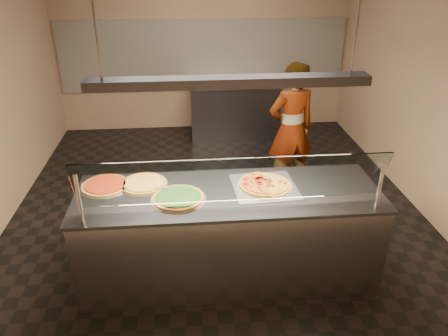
{
  "coord_description": "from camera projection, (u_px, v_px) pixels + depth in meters",
  "views": [
    {
      "loc": [
        -0.34,
        -4.6,
        2.88
      ],
      "look_at": [
        0.0,
        -0.85,
        1.02
      ],
      "focal_mm": 35.0,
      "sensor_mm": 36.0,
      "label": 1
    }
  ],
  "objects": [
    {
      "name": "perforated_tray",
      "position": [
        265.0,
        186.0,
        4.05
      ],
      "size": [
        0.61,
        0.61,
        0.01
      ],
      "color": "silver",
      "rests_on": "serving_counter"
    },
    {
      "name": "pizza_spatula",
      "position": [
        162.0,
        187.0,
        3.99
      ],
      "size": [
        0.18,
        0.23,
        0.02
      ],
      "color": "#B7B7BC",
      "rests_on": "pizza_spinach"
    },
    {
      "name": "lamp_rod_right",
      "position": [
        359.0,
        9.0,
        3.35
      ],
      "size": [
        0.02,
        0.02,
        1.01
      ],
      "primitive_type": "cylinder",
      "color": "#B7B7BC",
      "rests_on": "ceiling"
    },
    {
      "name": "serving_counter",
      "position": [
        228.0,
        234.0,
        4.17
      ],
      "size": [
        2.78,
        0.94,
        0.93
      ],
      "color": "#B7B7BC",
      "rests_on": "ground"
    },
    {
      "name": "wall_right",
      "position": [
        437.0,
        88.0,
        4.95
      ],
      "size": [
        0.02,
        6.0,
        3.0
      ],
      "primitive_type": "cube",
      "color": "tan",
      "rests_on": "ground"
    },
    {
      "name": "wall_front",
      "position": [
        265.0,
        278.0,
        2.06
      ],
      "size": [
        5.0,
        0.02,
        3.0
      ],
      "primitive_type": "cube",
      "color": "tan",
      "rests_on": "ground"
    },
    {
      "name": "wall_back",
      "position": [
        203.0,
        43.0,
        7.44
      ],
      "size": [
        5.0,
        0.02,
        3.0
      ],
      "primitive_type": "cube",
      "color": "tan",
      "rests_on": "ground"
    },
    {
      "name": "half_pizza_pepperoni",
      "position": [
        252.0,
        184.0,
        4.03
      ],
      "size": [
        0.27,
        0.49,
        0.05
      ],
      "color": "olive",
      "rests_on": "perforated_tray"
    },
    {
      "name": "pizza_tomato",
      "position": [
        105.0,
        185.0,
        4.05
      ],
      "size": [
        0.47,
        0.47,
        0.03
      ],
      "color": "silver",
      "rests_on": "serving_counter"
    },
    {
      "name": "worker",
      "position": [
        291.0,
        129.0,
        5.55
      ],
      "size": [
        0.71,
        0.55,
        1.73
      ],
      "primitive_type": "imported",
      "rotation": [
        0.0,
        0.0,
        3.38
      ],
      "color": "#312F3A",
      "rests_on": "ground"
    },
    {
      "name": "tile_band",
      "position": [
        204.0,
        55.0,
        7.5
      ],
      "size": [
        4.9,
        0.02,
        1.2
      ],
      "primitive_type": "cube",
      "color": "silver",
      "rests_on": "wall_back"
    },
    {
      "name": "prep_table",
      "position": [
        234.0,
        109.0,
        7.52
      ],
      "size": [
        1.52,
        0.74,
        0.93
      ],
      "color": "#3E3E44",
      "rests_on": "ground"
    },
    {
      "name": "half_pizza_sausage",
      "position": [
        277.0,
        184.0,
        4.05
      ],
      "size": [
        0.27,
        0.49,
        0.04
      ],
      "color": "olive",
      "rests_on": "perforated_tray"
    },
    {
      "name": "heat_lamp_housing",
      "position": [
        229.0,
        82.0,
        3.51
      ],
      "size": [
        2.3,
        0.18,
        0.08
      ],
      "primitive_type": "cube",
      "color": "#3E3E44",
      "rests_on": "ceiling"
    },
    {
      "name": "ground",
      "position": [
        218.0,
        212.0,
        5.42
      ],
      "size": [
        5.0,
        6.0,
        0.02
      ],
      "primitive_type": "cube",
      "color": "black",
      "rests_on": "ground"
    },
    {
      "name": "pizza_spinach",
      "position": [
        178.0,
        197.0,
        3.84
      ],
      "size": [
        0.49,
        0.49,
        0.03
      ],
      "color": "silver",
      "rests_on": "serving_counter"
    },
    {
      "name": "pizza_cheese",
      "position": [
        144.0,
        183.0,
        4.09
      ],
      "size": [
        0.46,
        0.46,
        0.03
      ],
      "color": "silver",
      "rests_on": "serving_counter"
    },
    {
      "name": "sneeze_guard",
      "position": [
        233.0,
        181.0,
        3.53
      ],
      "size": [
        2.54,
        0.18,
        0.54
      ],
      "color": "#B7B7BC",
      "rests_on": "serving_counter"
    },
    {
      "name": "lamp_rod_left",
      "position": [
        94.0,
        12.0,
        3.19
      ],
      "size": [
        0.02,
        0.02,
        1.01
      ],
      "primitive_type": "cylinder",
      "color": "#B7B7BC",
      "rests_on": "ceiling"
    }
  ]
}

